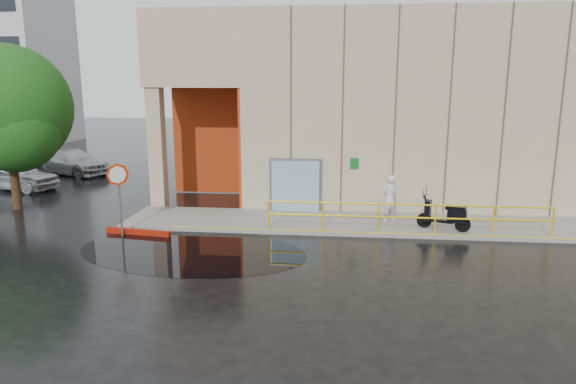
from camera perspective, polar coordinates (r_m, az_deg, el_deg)
name	(u,v)px	position (r m, az deg, el deg)	size (l,w,h in m)	color
ground	(270,265)	(15.10, -1.98, -8.06)	(120.00, 120.00, 0.00)	black
sidewalk	(395,224)	(19.33, 11.76, -3.53)	(20.00, 3.00, 0.15)	gray
building	(409,104)	(25.23, 13.25, 9.53)	(20.00, 10.17, 8.00)	tan
guardrail	(407,218)	(17.91, 13.05, -2.84)	(9.56, 0.06, 1.03)	#DEBA0B
person	(390,198)	(19.29, 11.23, -0.67)	(0.63, 0.41, 1.72)	silver
scooter	(445,207)	(18.59, 17.04, -1.62)	(1.87, 1.17, 1.41)	black
stop_sign	(118,183)	(18.28, -18.33, 0.92)	(0.60, 0.53, 2.53)	slate
red_curb	(138,232)	(18.66, -16.32, -4.29)	(2.40, 0.18, 0.18)	maroon
puddle	(191,251)	(16.53, -10.68, -6.44)	(7.35, 4.52, 0.01)	black
car_a	(16,175)	(28.55, -28.02, 1.67)	(1.72, 4.28, 1.46)	silver
car_c	(70,161)	(32.12, -23.02, 3.14)	(2.04, 5.01, 1.45)	#AEB1B7
tree_near	(9,113)	(23.67, -28.61, 7.75)	(5.08, 5.08, 6.74)	#301E10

